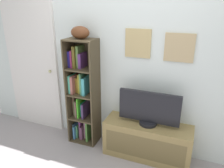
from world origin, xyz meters
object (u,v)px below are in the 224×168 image
(football, at_px, (80,32))
(television, at_px, (149,109))
(tv_stand, at_px, (147,140))
(door, at_px, (33,66))
(bookshelf, at_px, (82,95))

(football, bearing_deg, television, -2.27)
(tv_stand, height_order, door, door)
(football, bearing_deg, door, 172.47)
(tv_stand, distance_m, door, 2.00)
(bookshelf, relative_size, television, 1.97)
(football, height_order, tv_stand, football)
(bookshelf, xyz_separation_m, television, (0.96, -0.07, -0.01))
(football, height_order, television, football)
(tv_stand, relative_size, door, 0.55)
(bookshelf, height_order, football, football)
(bookshelf, height_order, door, door)
(football, relative_size, tv_stand, 0.23)
(tv_stand, bearing_deg, door, 175.07)
(door, bearing_deg, television, -4.90)
(door, bearing_deg, bookshelf, -5.81)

